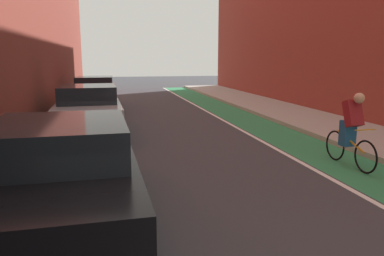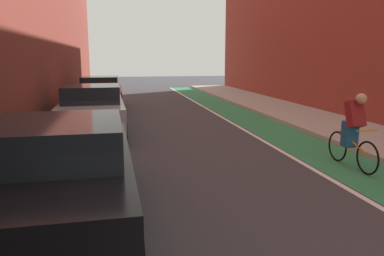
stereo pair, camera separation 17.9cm
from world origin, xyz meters
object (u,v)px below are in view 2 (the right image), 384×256
at_px(parked_sedan_black, 60,171).
at_px(parked_sedan_silver, 92,109).
at_px(cyclist_trailing, 353,131).
at_px(parked_sedan_red, 101,93).

height_order(parked_sedan_black, parked_sedan_silver, same).
bearing_deg(parked_sedan_silver, cyclist_trailing, -40.00).
xyz_separation_m(parked_sedan_red, cyclist_trailing, (5.73, -10.50, 0.03)).
distance_m(parked_sedan_silver, cyclist_trailing, 7.48).
xyz_separation_m(parked_sedan_black, parked_sedan_red, (-0.00, 12.29, -0.00)).
xyz_separation_m(parked_sedan_black, cyclist_trailing, (5.73, 1.78, 0.02)).
xyz_separation_m(parked_sedan_silver, cyclist_trailing, (5.73, -4.81, 0.02)).
height_order(parked_sedan_black, cyclist_trailing, cyclist_trailing).
xyz_separation_m(parked_sedan_silver, parked_sedan_red, (-0.00, 5.70, -0.00)).
relative_size(parked_sedan_red, cyclist_trailing, 2.46).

